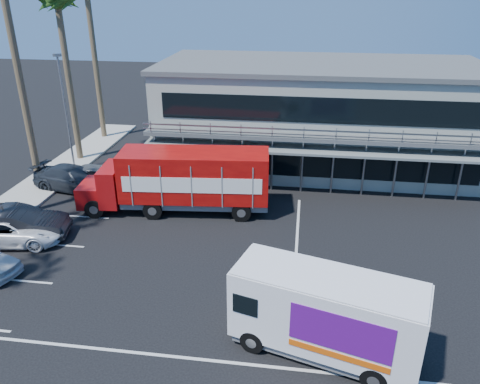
# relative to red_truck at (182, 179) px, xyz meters

# --- Properties ---
(ground) EXTENTS (120.00, 120.00, 0.00)m
(ground) POSITION_rel_red_truck_xyz_m (4.75, -5.59, -2.02)
(ground) COLOR black
(ground) RESTS_ON ground
(building) EXTENTS (22.40, 12.00, 7.30)m
(building) POSITION_rel_red_truck_xyz_m (7.75, 9.35, 1.64)
(building) COLOR #999E91
(building) RESTS_ON ground
(curb_strip) EXTENTS (3.00, 32.00, 0.16)m
(curb_strip) POSITION_rel_red_truck_xyz_m (-10.25, 0.41, -1.94)
(curb_strip) COLOR #A5A399
(curb_strip) RESTS_ON ground
(palm_e) EXTENTS (2.80, 2.80, 12.25)m
(palm_e) POSITION_rel_red_truck_xyz_m (-9.95, 7.41, 8.55)
(palm_e) COLOR brown
(palm_e) RESTS_ON ground
(light_pole_far) EXTENTS (0.50, 0.25, 8.09)m
(light_pole_far) POSITION_rel_red_truck_xyz_m (-9.45, 5.41, 2.48)
(light_pole_far) COLOR gray
(light_pole_far) RESTS_ON ground
(red_truck) EXTENTS (11.08, 3.53, 3.67)m
(red_truck) POSITION_rel_red_truck_xyz_m (0.00, 0.00, 0.00)
(red_truck) COLOR #A10C0E
(red_truck) RESTS_ON ground
(white_van) EXTENTS (6.95, 3.99, 3.22)m
(white_van) POSITION_rel_red_truck_xyz_m (7.89, -10.59, -0.31)
(white_van) COLOR white
(white_van) RESTS_ON ground
(parked_car_b) EXTENTS (5.44, 2.85, 1.71)m
(parked_car_b) POSITION_rel_red_truck_xyz_m (-7.75, -4.39, -1.16)
(parked_car_b) COLOR black
(parked_car_b) RESTS_ON ground
(parked_car_c) EXTENTS (5.47, 3.18, 1.43)m
(parked_car_c) POSITION_rel_red_truck_xyz_m (-7.75, -4.79, -1.30)
(parked_car_c) COLOR white
(parked_car_c) RESTS_ON ground
(parked_car_d) EXTENTS (5.68, 3.11, 1.56)m
(parked_car_d) POSITION_rel_red_truck_xyz_m (-7.75, 2.01, -1.24)
(parked_car_d) COLOR #272D34
(parked_car_d) RESTS_ON ground
(parked_car_e) EXTENTS (4.43, 1.82, 1.50)m
(parked_car_e) POSITION_rel_red_truck_xyz_m (-6.44, 2.71, -1.27)
(parked_car_e) COLOR slate
(parked_car_e) RESTS_ON ground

